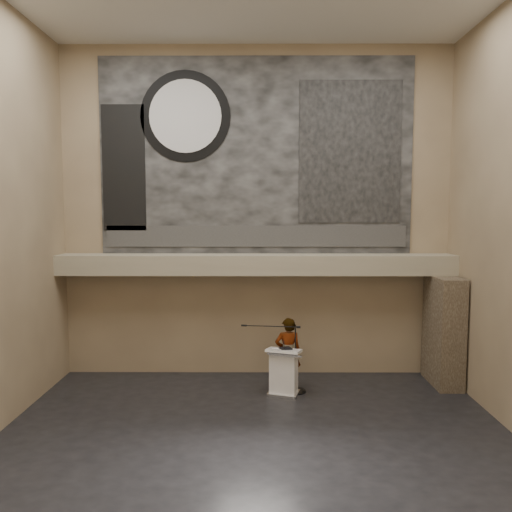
{
  "coord_description": "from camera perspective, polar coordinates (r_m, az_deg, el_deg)",
  "views": [
    {
      "loc": [
        0.06,
        -8.99,
        4.32
      ],
      "look_at": [
        0.0,
        3.2,
        3.2
      ],
      "focal_mm": 35.0,
      "sensor_mm": 36.0,
      "label": 1
    }
  ],
  "objects": [
    {
      "name": "banner_brick_print",
      "position": [
        13.42,
        -14.88,
        9.69
      ],
      "size": [
        1.1,
        0.02,
        3.2
      ],
      "primitive_type": "cube",
      "color": "black",
      "rests_on": "banner"
    },
    {
      "name": "floor",
      "position": [
        9.97,
        -0.09,
        -20.41
      ],
      "size": [
        10.0,
        10.0,
        0.0
      ],
      "primitive_type": "plane",
      "color": "black",
      "rests_on": "ground"
    },
    {
      "name": "binder",
      "position": [
        11.8,
        3.4,
        -10.51
      ],
      "size": [
        0.32,
        0.29,
        0.04
      ],
      "primitive_type": "cube",
      "rotation": [
        0.0,
        0.0,
        0.35
      ],
      "color": "black",
      "rests_on": "lectern"
    },
    {
      "name": "speaker_person",
      "position": [
        12.32,
        3.67,
        -11.02
      ],
      "size": [
        0.67,
        0.47,
        1.74
      ],
      "primitive_type": "imported",
      "rotation": [
        0.0,
        0.0,
        3.23
      ],
      "color": "beige",
      "rests_on": "floor"
    },
    {
      "name": "banner_building_print",
      "position": [
        13.22,
        10.7,
        11.59
      ],
      "size": [
        2.6,
        0.02,
        3.6
      ],
      "primitive_type": "cube",
      "color": "black",
      "rests_on": "banner"
    },
    {
      "name": "lectern",
      "position": [
        11.97,
        3.19,
        -13.1
      ],
      "size": [
        0.89,
        0.74,
        1.14
      ],
      "rotation": [
        0.0,
        0.0,
        -0.29
      ],
      "color": "silver",
      "rests_on": "floor"
    },
    {
      "name": "mic_stand",
      "position": [
        12.31,
        4.25,
        -14.04
      ],
      "size": [
        1.55,
        0.52,
        1.62
      ],
      "rotation": [
        0.0,
        0.0,
        -0.13
      ],
      "color": "black",
      "rests_on": "floor"
    },
    {
      "name": "banner_clock_face",
      "position": [
        13.25,
        -8.09,
        15.55
      ],
      "size": [
        1.84,
        0.02,
        1.84
      ],
      "primitive_type": "cylinder",
      "rotation": [
        1.57,
        0.0,
        0.0
      ],
      "color": "silver",
      "rests_on": "banner"
    },
    {
      "name": "wall_back",
      "position": [
        12.99,
        0.02,
        4.94
      ],
      "size": [
        10.0,
        0.02,
        8.5
      ],
      "primitive_type": "cube",
      "color": "#7B674E",
      "rests_on": "floor"
    },
    {
      "name": "stone_pier",
      "position": [
        13.32,
        20.65,
        -7.98
      ],
      "size": [
        0.6,
        1.4,
        2.7
      ],
      "primitive_type": "cube",
      "color": "#403427",
      "rests_on": "floor"
    },
    {
      "name": "banner_text_strip",
      "position": [
        12.94,
        0.01,
        2.28
      ],
      "size": [
        7.76,
        0.02,
        0.55
      ],
      "primitive_type": "cube",
      "color": "#2E2E2E",
      "rests_on": "banner"
    },
    {
      "name": "papers",
      "position": [
        11.75,
        2.33,
        -10.65
      ],
      "size": [
        0.19,
        0.26,
        0.0
      ],
      "primitive_type": "cube",
      "rotation": [
        0.0,
        0.0,
        0.01
      ],
      "color": "white",
      "rests_on": "lectern"
    },
    {
      "name": "soffit",
      "position": [
        12.66,
        0.01,
        -0.96
      ],
      "size": [
        10.0,
        0.8,
        0.5
      ],
      "primitive_type": "cube",
      "color": "gray",
      "rests_on": "wall_back"
    },
    {
      "name": "wall_front",
      "position": [
        4.99,
        -0.38,
        4.47
      ],
      "size": [
        10.0,
        0.02,
        8.5
      ],
      "primitive_type": "cube",
      "color": "#7B674E",
      "rests_on": "floor"
    },
    {
      "name": "sprinkler_left",
      "position": [
        12.76,
        -7.2,
        -2.22
      ],
      "size": [
        0.04,
        0.04,
        0.06
      ],
      "primitive_type": "cylinder",
      "color": "#B2893D",
      "rests_on": "soffit"
    },
    {
      "name": "banner",
      "position": [
        13.03,
        0.02,
        11.33
      ],
      "size": [
        8.0,
        0.05,
        5.0
      ],
      "primitive_type": "cube",
      "color": "black",
      "rests_on": "wall_back"
    },
    {
      "name": "banner_clock_rim",
      "position": [
        13.27,
        -8.08,
        15.53
      ],
      "size": [
        2.3,
        0.02,
        2.3
      ],
      "primitive_type": "cylinder",
      "rotation": [
        1.57,
        0.0,
        0.0
      ],
      "color": "black",
      "rests_on": "banner"
    },
    {
      "name": "sprinkler_right",
      "position": [
        12.78,
        8.56,
        -2.23
      ],
      "size": [
        0.04,
        0.04,
        0.06
      ],
      "primitive_type": "cylinder",
      "color": "#B2893D",
      "rests_on": "soffit"
    }
  ]
}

